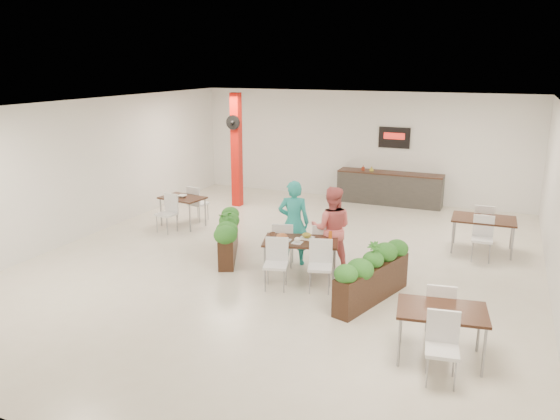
# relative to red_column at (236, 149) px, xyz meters

# --- Properties ---
(ground) EXTENTS (12.00, 12.00, 0.00)m
(ground) POSITION_rel_red_column_xyz_m (3.00, -3.79, -1.64)
(ground) COLOR beige
(ground) RESTS_ON ground
(room_shell) EXTENTS (10.10, 12.10, 3.22)m
(room_shell) POSITION_rel_red_column_xyz_m (3.00, -3.79, 0.36)
(room_shell) COLOR white
(room_shell) RESTS_ON ground
(red_column) EXTENTS (0.40, 0.41, 3.20)m
(red_column) POSITION_rel_red_column_xyz_m (0.00, 0.00, 0.00)
(red_column) COLOR red
(red_column) RESTS_ON ground
(service_counter) EXTENTS (3.00, 0.64, 2.20)m
(service_counter) POSITION_rel_red_column_xyz_m (4.00, 1.86, -1.15)
(service_counter) COLOR #2F2D2A
(service_counter) RESTS_ON ground
(main_table) EXTENTS (1.61, 1.89, 0.92)m
(main_table) POSITION_rel_red_column_xyz_m (3.60, -4.41, -1.01)
(main_table) COLOR black
(main_table) RESTS_ON ground
(diner_man) EXTENTS (0.72, 0.57, 1.74)m
(diner_man) POSITION_rel_red_column_xyz_m (3.21, -3.75, -0.77)
(diner_man) COLOR teal
(diner_man) RESTS_ON ground
(diner_woman) EXTENTS (0.96, 0.84, 1.69)m
(diner_woman) POSITION_rel_red_column_xyz_m (4.01, -3.75, -0.80)
(diner_woman) COLOR #EA6868
(diner_woman) RESTS_ON ground
(planter_left) EXTENTS (1.04, 1.81, 1.02)m
(planter_left) POSITION_rel_red_column_xyz_m (1.78, -3.89, -1.13)
(planter_left) COLOR black
(planter_left) RESTS_ON ground
(planter_right) EXTENTS (0.91, 1.97, 1.07)m
(planter_right) POSITION_rel_red_column_xyz_m (5.13, -4.93, -1.13)
(planter_right) COLOR black
(planter_right) RESTS_ON ground
(side_table_a) EXTENTS (1.16, 1.66, 0.92)m
(side_table_a) POSITION_rel_red_column_xyz_m (-0.32, -2.35, -1.02)
(side_table_a) COLOR black
(side_table_a) RESTS_ON ground
(side_table_b) EXTENTS (1.34, 1.63, 0.92)m
(side_table_b) POSITION_rel_red_column_xyz_m (6.73, -1.46, -1.00)
(side_table_b) COLOR black
(side_table_b) RESTS_ON ground
(side_table_c) EXTENTS (1.31, 1.66, 0.92)m
(side_table_c) POSITION_rel_red_column_xyz_m (6.44, -6.45, -1.02)
(side_table_c) COLOR black
(side_table_c) RESTS_ON ground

